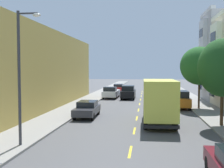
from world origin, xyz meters
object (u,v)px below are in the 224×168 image
Objects in this scene: delivery_box_truck at (159,99)px; moving_black_sedan at (128,92)px; street_tree_second at (223,68)px; parked_suv_orange at (180,99)px; parked_pickup_forest at (169,90)px; parked_pickup_white at (111,93)px; parked_wagon_champagne at (172,94)px; street_tree_third at (199,66)px; parked_wagon_red at (118,88)px; parked_sedan_charcoal at (87,109)px; parked_wagon_navy at (163,85)px; street_lamp at (22,69)px.

delivery_box_truck is 18.52m from moving_black_sedan.
street_tree_second reaches higher than parked_suv_orange.
delivery_box_truck is 9.65m from parked_suv_orange.
parked_pickup_forest is 0.99× the size of parked_pickup_white.
street_tree_second reaches higher than parked_wagon_champagne.
street_tree_third is 1.24× the size of parked_pickup_forest.
parked_suv_orange is (8.88, -9.50, 0.16)m from parked_pickup_white.
parked_wagon_red is at bearing 116.99° from street_tree_third.
street_tree_second is 25.23m from parked_pickup_forest.
delivery_box_truck is at bearing -106.29° from parked_suv_orange.
parked_wagon_red is 10.85m from parked_pickup_white.
parked_suv_orange is at bearing 100.80° from street_tree_second.
parked_pickup_forest is 1.17× the size of parked_sedan_charcoal.
parked_suv_orange reaches higher than parked_wagon_navy.
street_tree_third is 20.28m from street_lamp.
parked_wagon_red is 11.72m from moving_black_sedan.
parked_wagon_champagne is (-2.02, 18.28, -3.62)m from street_tree_second.
parked_pickup_forest is 1.10× the size of parked_suv_orange.
parked_wagon_red and parked_wagon_champagne have the same top height.
moving_black_sedan is (-6.19, -20.39, 0.18)m from parked_wagon_navy.
parked_sedan_charcoal is at bearing 81.59° from street_lamp.
street_tree_second is 11.88m from parked_sedan_charcoal.
delivery_box_truck reaches higher than parked_wagon_navy.
street_tree_second is at bearing 29.34° from street_lamp.
delivery_box_truck is at bearing -93.85° from parked_wagon_navy.
street_tree_third is at bearing -63.01° from parked_wagon_red.
parked_sedan_charcoal is at bearing -90.18° from parked_wagon_red.
parked_pickup_forest is 10.40m from parked_pickup_white.
parked_wagon_red is 12.55m from parked_wagon_navy.
moving_black_sedan is at bearing -136.23° from parked_pickup_forest.
parked_wagon_red is (-6.20, 29.57, -1.15)m from delivery_box_truck.
parked_sedan_charcoal is (-8.96, -21.85, -0.08)m from parked_pickup_forest.
delivery_box_truck is 30.23m from parked_wagon_red.
street_tree_second reaches higher than delivery_box_truck.
parked_wagon_champagne is at bearing 67.71° from street_lamp.
street_tree_third is at bearing 29.19° from parked_sedan_charcoal.
street_lamp reaches higher than parked_wagon_red.
parked_wagon_champagne is at bearing 102.42° from street_tree_third.
moving_black_sedan is (2.68, 15.84, 0.24)m from parked_sedan_charcoal.
parked_wagon_champagne is at bearing -7.67° from parked_pickup_white.
street_lamp reaches higher than parked_wagon_champagne.
parked_sedan_charcoal is at bearing -90.33° from parked_pickup_white.
parked_pickup_forest is at bearing 67.71° from parked_sedan_charcoal.
parked_pickup_forest is at bearing -31.40° from parked_wagon_red.
delivery_box_truck is 1.56× the size of parked_wagon_champagne.
street_tree_second is 1.37× the size of parked_wagon_navy.
parked_sedan_charcoal is (-10.88, 3.05, -3.68)m from street_tree_second.
parked_wagon_navy is 29.31m from parked_suv_orange.
parked_sedan_charcoal is 0.96× the size of parked_wagon_navy.
parked_pickup_white is at bearing 118.99° from street_tree_second.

